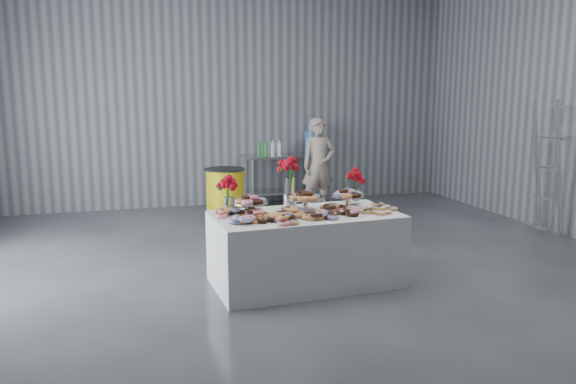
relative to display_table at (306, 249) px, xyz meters
name	(u,v)px	position (x,y,z in m)	size (l,w,h in m)	color
ground	(318,283)	(0.13, -0.04, -0.38)	(9.00, 9.00, 0.00)	#33353A
room_walls	(292,24)	(-0.14, 0.03, 2.26)	(8.04, 9.04, 4.02)	gray
display_table	(306,249)	(0.00, 0.00, 0.00)	(1.90, 1.00, 0.75)	white
prep_table	(286,170)	(0.97, 4.06, 0.24)	(1.50, 0.60, 0.90)	silver
donut_mounds	(307,210)	(0.00, -0.05, 0.42)	(1.80, 0.80, 0.09)	#E7A154
cake_stand_left	(250,201)	(-0.56, 0.12, 0.52)	(0.36, 0.36, 0.17)	silver
cake_stand_mid	(305,198)	(0.04, 0.15, 0.52)	(0.36, 0.36, 0.17)	silver
cake_stand_right	(348,195)	(0.54, 0.18, 0.52)	(0.36, 0.36, 0.17)	silver
danish_pile	(378,206)	(0.76, -0.11, 0.43)	(0.48, 0.48, 0.11)	white
bouquet_left	(229,186)	(-0.76, 0.21, 0.67)	(0.26, 0.26, 0.42)	white
bouquet_right	(355,178)	(0.68, 0.34, 0.67)	(0.26, 0.26, 0.42)	white
bouquet_center	(290,173)	(-0.07, 0.35, 0.75)	(0.26, 0.26, 0.57)	silver
water_jug	(312,140)	(1.47, 4.06, 0.77)	(0.28, 0.28, 0.55)	#4287E3
drink_bottles	(269,148)	(0.65, 3.96, 0.66)	(0.54, 0.08, 0.27)	#268C33
person	(318,166)	(1.32, 3.31, 0.41)	(0.57, 0.38, 1.57)	#CC8C93
trash_barrel	(225,194)	(-0.27, 3.21, 0.03)	(0.63, 0.63, 0.81)	yellow
stepladder	(548,168)	(3.88, 1.01, 0.57)	(0.24, 0.48, 1.89)	silver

